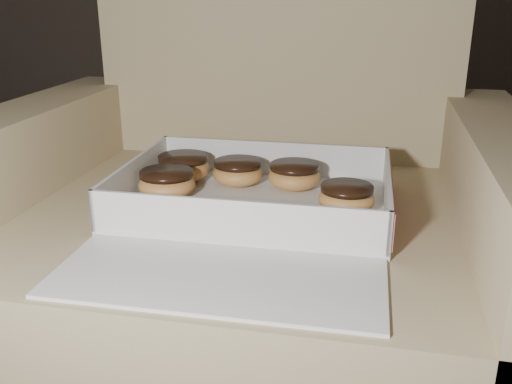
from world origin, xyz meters
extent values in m
cube|color=#9B8962|center=(0.94, 0.14, 0.22)|extent=(0.74, 0.74, 0.43)
cube|color=#9B8962|center=(0.94, 0.48, 0.70)|extent=(0.74, 0.14, 0.54)
cube|color=#9B8962|center=(0.54, 0.14, 0.29)|extent=(0.12, 0.74, 0.58)
cube|color=#9B8962|center=(1.35, 0.14, 0.29)|extent=(0.12, 0.74, 0.58)
cube|color=silver|center=(0.97, 0.12, 0.44)|extent=(0.43, 0.32, 0.01)
cube|color=silver|center=(0.97, 0.28, 0.47)|extent=(0.43, 0.01, 0.06)
cube|color=silver|center=(0.97, -0.04, 0.47)|extent=(0.43, 0.01, 0.06)
cube|color=silver|center=(0.76, 0.12, 0.47)|extent=(0.01, 0.32, 0.06)
cube|color=silver|center=(1.18, 0.12, 0.47)|extent=(0.01, 0.32, 0.06)
cube|color=#BD4C64|center=(1.18, 0.12, 0.47)|extent=(0.01, 0.31, 0.05)
cube|color=silver|center=(0.97, -0.13, 0.44)|extent=(0.42, 0.19, 0.01)
ellipsoid|color=#D4874A|center=(0.81, 0.21, 0.47)|extent=(0.10, 0.10, 0.05)
cylinder|color=black|center=(0.81, 0.21, 0.49)|extent=(0.09, 0.09, 0.01)
ellipsoid|color=#D4874A|center=(0.92, 0.21, 0.46)|extent=(0.09, 0.09, 0.04)
cylinder|color=black|center=(0.92, 0.21, 0.48)|extent=(0.08, 0.08, 0.01)
ellipsoid|color=#D4874A|center=(1.12, 0.11, 0.46)|extent=(0.09, 0.09, 0.04)
cylinder|color=black|center=(1.12, 0.11, 0.48)|extent=(0.08, 0.08, 0.01)
ellipsoid|color=#D4874A|center=(0.82, 0.12, 0.47)|extent=(0.10, 0.10, 0.05)
cylinder|color=black|center=(0.82, 0.12, 0.49)|extent=(0.09, 0.09, 0.01)
ellipsoid|color=#D4874A|center=(1.02, 0.21, 0.46)|extent=(0.09, 0.09, 0.04)
cylinder|color=black|center=(1.02, 0.21, 0.48)|extent=(0.09, 0.09, 0.01)
ellipsoid|color=black|center=(0.99, 0.10, 0.44)|extent=(0.01, 0.01, 0.00)
ellipsoid|color=black|center=(0.80, 0.11, 0.44)|extent=(0.01, 0.01, 0.00)
ellipsoid|color=black|center=(0.79, 0.06, 0.44)|extent=(0.01, 0.01, 0.00)
ellipsoid|color=black|center=(1.03, 0.01, 0.44)|extent=(0.01, 0.01, 0.00)
ellipsoid|color=black|center=(1.07, 0.11, 0.44)|extent=(0.01, 0.01, 0.00)
camera|label=1|loc=(1.15, -0.74, 0.78)|focal=40.00mm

